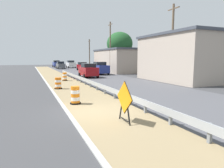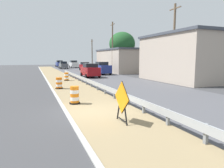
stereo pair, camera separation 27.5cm
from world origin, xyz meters
name	(u,v)px [view 1 (the left image)]	position (x,y,z in m)	size (l,w,h in m)	color
ground_plane	(93,112)	(0.00, 0.00, 0.00)	(160.00, 160.00, 0.00)	#3D3D3F
median_dirt_strip	(106,110)	(0.71, 0.00, 0.00)	(3.82, 120.00, 0.01)	#8E7A56
far_lane_asphalt	(191,101)	(6.77, 0.00, 0.00)	(8.30, 120.00, 0.00)	#4C4C51
curb_near_edge	(69,114)	(-1.30, 0.00, 0.00)	(0.20, 120.00, 0.11)	#ADADA8
guardrail_median	(144,103)	(2.38, -1.24, 0.52)	(0.18, 54.17, 0.71)	#999EA3
warning_sign_diamond	(124,99)	(0.77, -2.16, 1.03)	(0.07, 1.49, 1.87)	black
traffic_barrel_nearest	(75,96)	(-0.47, 2.21, 0.50)	(0.67, 0.67, 1.11)	orange
traffic_barrel_close	(58,84)	(-0.64, 8.87, 0.48)	(0.71, 0.71, 1.05)	orange
traffic_barrel_mid	(65,77)	(1.03, 15.39, 0.47)	(0.64, 0.64, 1.04)	orange
car_lead_near_lane	(88,70)	(5.03, 18.63, 1.03)	(2.22, 4.23, 2.06)	maroon
car_trailing_near_lane	(82,66)	(8.27, 34.91, 0.96)	(2.05, 4.22, 1.92)	maroon
car_lead_far_lane	(60,65)	(4.63, 44.25, 0.98)	(2.07, 4.52, 1.95)	#4C5156
car_mid_far_lane	(71,64)	(8.24, 48.60, 1.07)	(2.21, 4.46, 2.15)	silver
car_trailing_far_lane	(56,64)	(4.85, 54.38, 1.06)	(2.20, 4.27, 2.12)	navy
car_distant_a	(100,68)	(8.37, 22.91, 1.10)	(2.20, 4.45, 2.20)	navy
roadside_shop_near	(188,57)	(15.75, 9.88, 2.92)	(9.04, 11.10, 5.82)	#AD9E8E
roadside_shop_far	(120,60)	(14.60, 27.89, 2.36)	(7.67, 13.37, 4.69)	#AD9E8E
utility_pole_near	(172,43)	(11.67, 8.11, 4.48)	(0.24, 1.80, 8.64)	brown
utility_pole_mid	(110,47)	(11.00, 24.63, 4.87)	(0.24, 1.80, 9.41)	brown
utility_pole_far	(89,54)	(11.08, 38.71, 3.91)	(0.24, 1.80, 7.51)	brown
tree_roadside	(120,44)	(14.92, 28.96, 5.84)	(5.48, 5.48, 8.32)	#4C3D2D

